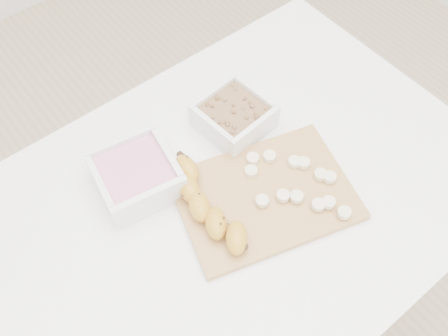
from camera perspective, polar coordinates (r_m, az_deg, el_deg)
ground at (r=1.64m, az=0.68°, el=-16.44°), size 3.50×3.50×0.00m
table at (r=1.03m, az=1.04°, el=-5.84°), size 1.00×0.70×0.75m
bowl_yogurt at (r=0.95m, az=-9.98°, el=-0.82°), size 0.17×0.17×0.07m
bowl_granola at (r=1.02m, az=1.15°, el=5.99°), size 0.14×0.14×0.06m
cutting_board at (r=0.94m, az=4.70°, el=-3.20°), size 0.37×0.31×0.01m
banana at (r=0.90m, az=-1.77°, el=-4.35°), size 0.12×0.23×0.04m
banana_slices at (r=0.95m, az=8.24°, el=-1.63°), size 0.16×0.22×0.02m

